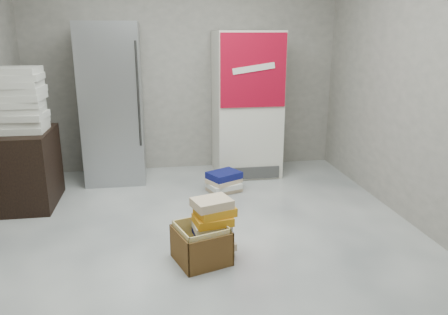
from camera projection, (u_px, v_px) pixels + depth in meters
ground at (210, 254)px, 3.64m from camera, size 5.00×5.00×0.00m
room_shell at (207, 30)px, 3.14m from camera, size 4.04×5.04×2.82m
steel_fridge at (113, 104)px, 5.26m from camera, size 0.70×0.72×1.90m
coke_cooler at (247, 104)px, 5.52m from camera, size 0.80×0.73×1.80m
wood_shelf at (30, 168)px, 4.60m from camera, size 0.50×0.80×0.80m
supply_box_stack at (22, 100)px, 4.39m from camera, size 0.44×0.44×0.65m
phonebook_stack_main at (213, 228)px, 3.55m from camera, size 0.38×0.33×0.50m
phonebook_stack_side at (224, 182)px, 5.04m from camera, size 0.44×0.42×0.23m
cardboard_box at (201, 246)px, 3.50m from camera, size 0.49×0.49×0.32m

